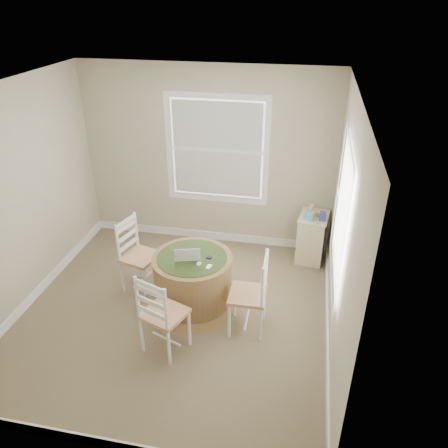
% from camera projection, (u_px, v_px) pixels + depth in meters
% --- Properties ---
extents(room, '(3.64, 3.64, 2.64)m').
position_uv_depth(room, '(187.00, 212.00, 4.73)').
color(room, '#75664A').
rests_on(room, ground).
extents(round_table, '(1.13, 1.13, 0.68)m').
position_uv_depth(round_table, '(193.00, 279.00, 5.22)').
color(round_table, brown).
rests_on(round_table, ground).
extents(chair_left, '(0.50, 0.51, 0.95)m').
position_uv_depth(chair_left, '(140.00, 257.00, 5.46)').
color(chair_left, white).
rests_on(chair_left, ground).
extents(chair_near, '(0.53, 0.52, 0.95)m').
position_uv_depth(chair_near, '(164.00, 313.00, 4.51)').
color(chair_near, white).
rests_on(chair_near, ground).
extents(chair_right, '(0.41, 0.43, 0.95)m').
position_uv_depth(chair_right, '(248.00, 294.00, 4.79)').
color(chair_right, white).
rests_on(chair_right, ground).
extents(laptop, '(0.35, 0.33, 0.21)m').
position_uv_depth(laptop, '(187.00, 256.00, 5.05)').
color(laptop, white).
rests_on(laptop, round_table).
extents(mouse, '(0.07, 0.09, 0.03)m').
position_uv_depth(mouse, '(199.00, 264.00, 4.95)').
color(mouse, white).
rests_on(mouse, round_table).
extents(phone, '(0.06, 0.10, 0.02)m').
position_uv_depth(phone, '(209.00, 267.00, 4.91)').
color(phone, '#B7BABF').
rests_on(phone, round_table).
extents(keys, '(0.07, 0.06, 0.02)m').
position_uv_depth(keys, '(209.00, 258.00, 5.06)').
color(keys, black).
rests_on(keys, round_table).
extents(corner_chest, '(0.44, 0.56, 0.69)m').
position_uv_depth(corner_chest, '(311.00, 237.00, 6.13)').
color(corner_chest, beige).
rests_on(corner_chest, ground).
extents(tissue_box, '(0.13, 0.13, 0.10)m').
position_uv_depth(tissue_box, '(310.00, 215.00, 5.87)').
color(tissue_box, '#59ACCC').
rests_on(tissue_box, corner_chest).
extents(box_yellow, '(0.16, 0.12, 0.06)m').
position_uv_depth(box_yellow, '(318.00, 213.00, 5.97)').
color(box_yellow, gold).
rests_on(box_yellow, corner_chest).
extents(box_blue, '(0.09, 0.09, 0.12)m').
position_uv_depth(box_blue, '(322.00, 216.00, 5.84)').
color(box_blue, '#383FA8').
rests_on(box_blue, corner_chest).
extents(cup_cream, '(0.07, 0.07, 0.09)m').
position_uv_depth(cup_cream, '(312.00, 208.00, 6.07)').
color(cup_cream, beige).
rests_on(cup_cream, corner_chest).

